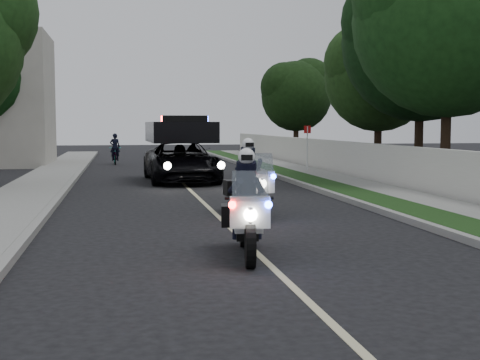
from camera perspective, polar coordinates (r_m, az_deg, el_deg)
name	(u,v)px	position (r m, az deg, el deg)	size (l,w,h in m)	color
ground	(257,253)	(11.47, 1.48, -6.36)	(120.00, 120.00, 0.00)	black
curb_right	(316,189)	(22.07, 6.60, -0.77)	(0.20, 60.00, 0.15)	gray
grass_verge	(336,188)	(22.28, 8.32, -0.73)	(1.20, 60.00, 0.16)	#193814
sidewalk_right	(373,188)	(22.73, 11.43, -0.66)	(1.40, 60.00, 0.16)	gray
property_wall	(401,168)	(23.07, 13.76, 1.05)	(0.22, 60.00, 1.50)	beige
curb_left	(63,194)	(21.20, -15.13, -1.14)	(0.20, 60.00, 0.15)	gray
sidewalk_left	(26,194)	(21.32, -18.08, -1.17)	(2.00, 60.00, 0.16)	gray
lane_marking	(194,193)	(21.25, -4.04, -1.16)	(0.12, 50.00, 0.01)	#BFB78C
police_moto_left	(247,256)	(11.22, 0.60, -6.61)	(0.76, 2.16, 1.84)	silver
police_moto_right	(250,215)	(16.13, 0.86, -3.08)	(0.78, 2.24, 1.90)	silver
police_suv	(182,182)	(25.62, -5.09, -0.14)	(2.60, 5.62, 2.73)	black
bicycle	(115,164)	(37.03, -10.77, 1.34)	(0.64, 1.84, 0.96)	black
cyclist	(115,164)	(37.03, -10.77, 1.34)	(0.55, 0.36, 1.52)	black
sign_post	(307,173)	(29.90, 5.83, 0.57)	(0.35, 0.35, 2.23)	red
tree_right_b	(444,186)	(24.97, 17.29, -0.48)	(6.83, 6.83, 11.38)	#194316
tree_right_c	(418,178)	(28.34, 15.16, 0.19)	(6.46, 6.46, 10.77)	black
tree_right_d	(377,170)	(32.32, 11.81, 0.81)	(5.20, 5.20, 8.66)	#204416
tree_right_e	(296,156)	(45.49, 4.86, 2.05)	(4.81, 4.81, 8.02)	black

